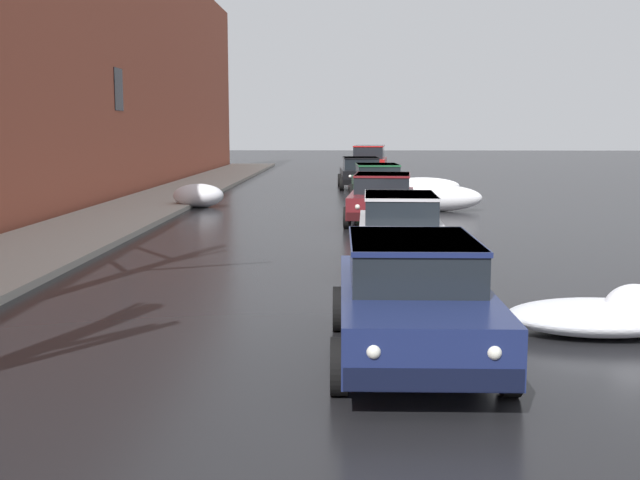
# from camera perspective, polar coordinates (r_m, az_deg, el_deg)

# --- Properties ---
(left_sidewalk_slab) EXTENTS (3.17, 80.00, 0.14)m
(left_sidewalk_slab) POSITION_cam_1_polar(r_m,az_deg,el_deg) (20.72, -17.62, 0.27)
(left_sidewalk_slab) COLOR #A8A399
(left_sidewalk_slab) RESTS_ON ground
(snow_bank_near_corner_left) EXTENTS (1.76, 1.26, 0.82)m
(snow_bank_near_corner_left) POSITION_cam_1_polar(r_m,az_deg,el_deg) (28.02, -8.65, 3.13)
(snow_bank_near_corner_left) COLOR white
(snow_bank_near_corner_left) RESTS_ON ground
(snow_bank_along_left_kerb) EXTENTS (2.43, 1.40, 0.68)m
(snow_bank_along_left_kerb) POSITION_cam_1_polar(r_m,az_deg,el_deg) (11.31, 19.86, -5.10)
(snow_bank_along_left_kerb) COLOR white
(snow_bank_along_left_kerb) RESTS_ON ground
(snow_bank_near_corner_right) EXTENTS (3.05, 1.11, 0.88)m
(snow_bank_near_corner_right) POSITION_cam_1_polar(r_m,az_deg,el_deg) (26.65, 8.31, 2.97)
(snow_bank_near_corner_right) COLOR white
(snow_bank_near_corner_right) RESTS_ON ground
(snow_bank_far_right_pile) EXTENTS (3.11, 1.07, 0.70)m
(snow_bank_far_right_pile) POSITION_cam_1_polar(r_m,az_deg,el_deg) (33.56, 7.29, 3.84)
(snow_bank_far_right_pile) COLOR white
(snow_bank_far_right_pile) RESTS_ON ground
(sedan_darkblue_approaching_near_lane) EXTENTS (1.94, 4.30, 1.42)m
(sedan_darkblue_approaching_near_lane) POSITION_cam_1_polar(r_m,az_deg,el_deg) (9.52, 6.65, -3.95)
(sedan_darkblue_approaching_near_lane) COLOR navy
(sedan_darkblue_approaching_near_lane) RESTS_ON ground
(sedan_silver_parked_kerbside_close) EXTENTS (1.91, 4.25, 1.42)m
(sedan_silver_parked_kerbside_close) POSITION_cam_1_polar(r_m,az_deg,el_deg) (15.93, 5.74, 0.86)
(sedan_silver_parked_kerbside_close) COLOR #B7B7BC
(sedan_silver_parked_kerbside_close) RESTS_ON ground
(sedan_maroon_parked_kerbside_mid) EXTENTS (2.24, 4.44, 1.42)m
(sedan_maroon_parked_kerbside_mid) POSITION_cam_1_polar(r_m,az_deg,el_deg) (23.08, 4.47, 3.07)
(sedan_maroon_parked_kerbside_mid) COLOR maroon
(sedan_maroon_parked_kerbside_mid) RESTS_ON ground
(sedan_green_parked_far_down_block) EXTENTS (2.08, 4.49, 1.42)m
(sedan_green_parked_far_down_block) POSITION_cam_1_polar(r_m,az_deg,el_deg) (29.55, 4.13, 4.14)
(sedan_green_parked_far_down_block) COLOR #1E5633
(sedan_green_parked_far_down_block) RESTS_ON ground
(sedan_black_queued_behind_truck) EXTENTS (2.15, 4.29, 1.42)m
(sedan_black_queued_behind_truck) POSITION_cam_1_polar(r_m,az_deg,el_deg) (36.58, 2.93, 4.88)
(sedan_black_queued_behind_truck) COLOR black
(sedan_black_queued_behind_truck) RESTS_ON ground
(suv_red_at_far_intersection) EXTENTS (2.26, 4.75, 1.82)m
(suv_red_at_far_intersection) POSITION_cam_1_polar(r_m,az_deg,el_deg) (43.29, 3.53, 5.66)
(suv_red_at_far_intersection) COLOR red
(suv_red_at_far_intersection) RESTS_ON ground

